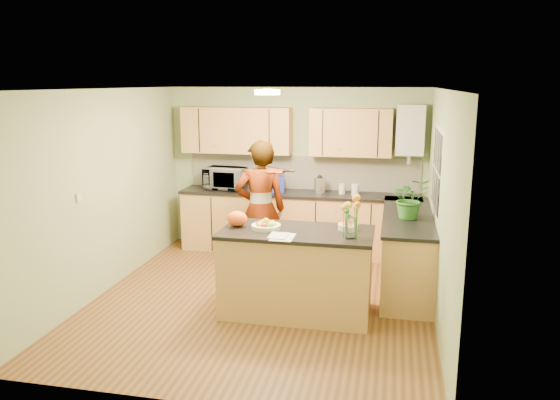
# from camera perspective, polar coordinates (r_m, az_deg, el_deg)

# --- Properties ---
(floor) EXTENTS (4.50, 4.50, 0.00)m
(floor) POSITION_cam_1_polar(r_m,az_deg,el_deg) (6.72, -1.83, -10.31)
(floor) COLOR #583719
(floor) RESTS_ON ground
(ceiling) EXTENTS (4.00, 4.50, 0.02)m
(ceiling) POSITION_cam_1_polar(r_m,az_deg,el_deg) (6.21, -1.98, 11.52)
(ceiling) COLOR silver
(ceiling) RESTS_ON wall_back
(wall_back) EXTENTS (4.00, 0.02, 2.50)m
(wall_back) POSITION_cam_1_polar(r_m,az_deg,el_deg) (8.52, 1.69, 3.27)
(wall_back) COLOR #9AAB7A
(wall_back) RESTS_ON floor
(wall_front) EXTENTS (4.00, 0.02, 2.50)m
(wall_front) POSITION_cam_1_polar(r_m,az_deg,el_deg) (4.27, -9.10, -6.02)
(wall_front) COLOR #9AAB7A
(wall_front) RESTS_ON floor
(wall_left) EXTENTS (0.02, 4.50, 2.50)m
(wall_left) POSITION_cam_1_polar(r_m,az_deg,el_deg) (7.09, -17.81, 0.85)
(wall_left) COLOR #9AAB7A
(wall_left) RESTS_ON floor
(wall_right) EXTENTS (0.02, 4.50, 2.50)m
(wall_right) POSITION_cam_1_polar(r_m,az_deg,el_deg) (6.20, 16.37, -0.63)
(wall_right) COLOR #9AAB7A
(wall_right) RESTS_ON floor
(back_counter) EXTENTS (3.64, 0.62, 0.94)m
(back_counter) POSITION_cam_1_polar(r_m,az_deg,el_deg) (8.37, 1.97, -2.35)
(back_counter) COLOR #BB7C4A
(back_counter) RESTS_ON floor
(right_counter) EXTENTS (0.62, 2.24, 0.94)m
(right_counter) POSITION_cam_1_polar(r_m,az_deg,el_deg) (7.20, 13.11, -5.10)
(right_counter) COLOR #BB7C4A
(right_counter) RESTS_ON floor
(splashback) EXTENTS (3.60, 0.02, 0.52)m
(splashback) POSITION_cam_1_polar(r_m,az_deg,el_deg) (8.49, 2.33, 2.90)
(splashback) COLOR white
(splashback) RESTS_ON back_counter
(upper_cabinets) EXTENTS (3.20, 0.34, 0.70)m
(upper_cabinets) POSITION_cam_1_polar(r_m,az_deg,el_deg) (8.31, 0.30, 7.22)
(upper_cabinets) COLOR #BB7C4A
(upper_cabinets) RESTS_ON wall_back
(boiler) EXTENTS (0.40, 0.30, 0.86)m
(boiler) POSITION_cam_1_polar(r_m,az_deg,el_deg) (8.15, 13.45, 7.12)
(boiler) COLOR silver
(boiler) RESTS_ON wall_back
(window_right) EXTENTS (0.01, 1.30, 1.05)m
(window_right) POSITION_cam_1_polar(r_m,az_deg,el_deg) (6.73, 16.09, 2.98)
(window_right) COLOR silver
(window_right) RESTS_ON wall_right
(light_switch) EXTENTS (0.02, 0.09, 0.09)m
(light_switch) POSITION_cam_1_polar(r_m,az_deg,el_deg) (6.57, -20.28, 0.25)
(light_switch) COLOR silver
(light_switch) RESTS_ON wall_left
(ceiling_lamp) EXTENTS (0.30, 0.30, 0.07)m
(ceiling_lamp) POSITION_cam_1_polar(r_m,az_deg,el_deg) (6.50, -1.34, 11.21)
(ceiling_lamp) COLOR #FFEABF
(ceiling_lamp) RESTS_ON ceiling
(peninsula_island) EXTENTS (1.69, 0.86, 0.97)m
(peninsula_island) POSITION_cam_1_polar(r_m,az_deg,el_deg) (6.19, 1.75, -7.51)
(peninsula_island) COLOR #BB7C4A
(peninsula_island) RESTS_ON floor
(fruit_dish) EXTENTS (0.33, 0.33, 0.12)m
(fruit_dish) POSITION_cam_1_polar(r_m,az_deg,el_deg) (6.10, -1.46, -2.60)
(fruit_dish) COLOR beige
(fruit_dish) RESTS_ON peninsula_island
(orange_bowl) EXTENTS (0.22, 0.22, 0.13)m
(orange_bowl) POSITION_cam_1_polar(r_m,az_deg,el_deg) (6.11, 7.12, -2.61)
(orange_bowl) COLOR beige
(orange_bowl) RESTS_ON peninsula_island
(flower_vase) EXTENTS (0.27, 0.27, 0.49)m
(flower_vase) POSITION_cam_1_polar(r_m,az_deg,el_deg) (5.72, 7.40, -0.83)
(flower_vase) COLOR silver
(flower_vase) RESTS_ON peninsula_island
(orange_bag) EXTENTS (0.27, 0.24, 0.18)m
(orange_bag) POSITION_cam_1_polar(r_m,az_deg,el_deg) (6.23, -4.50, -1.95)
(orange_bag) COLOR #F75814
(orange_bag) RESTS_ON peninsula_island
(papers) EXTENTS (0.24, 0.32, 0.01)m
(papers) POSITION_cam_1_polar(r_m,az_deg,el_deg) (5.78, 0.27, -3.87)
(papers) COLOR silver
(papers) RESTS_ON peninsula_island
(violinist) EXTENTS (0.78, 0.65, 1.85)m
(violinist) POSITION_cam_1_polar(r_m,az_deg,el_deg) (7.22, -2.05, -1.01)
(violinist) COLOR #EBBA8F
(violinist) RESTS_ON floor
(violin) EXTENTS (0.57, 0.49, 0.14)m
(violin) POSITION_cam_1_polar(r_m,az_deg,el_deg) (6.85, -0.90, 3.02)
(violin) COLOR #4B1304
(violin) RESTS_ON violinist
(microwave) EXTENTS (0.65, 0.47, 0.33)m
(microwave) POSITION_cam_1_polar(r_m,az_deg,el_deg) (8.54, -5.77, 2.27)
(microwave) COLOR silver
(microwave) RESTS_ON back_counter
(blue_box) EXTENTS (0.33, 0.27, 0.24)m
(blue_box) POSITION_cam_1_polar(r_m,az_deg,el_deg) (8.32, -0.57, 1.72)
(blue_box) COLOR #212C9A
(blue_box) RESTS_ON back_counter
(kettle) EXTENTS (0.17, 0.17, 0.31)m
(kettle) POSITION_cam_1_polar(r_m,az_deg,el_deg) (8.23, 4.17, 1.64)
(kettle) COLOR silver
(kettle) RESTS_ON back_counter
(jar_cream) EXTENTS (0.12, 0.12, 0.15)m
(jar_cream) POSITION_cam_1_polar(r_m,az_deg,el_deg) (8.19, 6.50, 1.16)
(jar_cream) COLOR beige
(jar_cream) RESTS_ON back_counter
(jar_white) EXTENTS (0.13, 0.13, 0.17)m
(jar_white) POSITION_cam_1_polar(r_m,az_deg,el_deg) (8.09, 7.87, 1.06)
(jar_white) COLOR silver
(jar_white) RESTS_ON back_counter
(potted_plant) EXTENTS (0.56, 0.52, 0.51)m
(potted_plant) POSITION_cam_1_polar(r_m,az_deg,el_deg) (6.81, 13.44, 0.18)
(potted_plant) COLOR #2D6F25
(potted_plant) RESTS_ON right_counter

